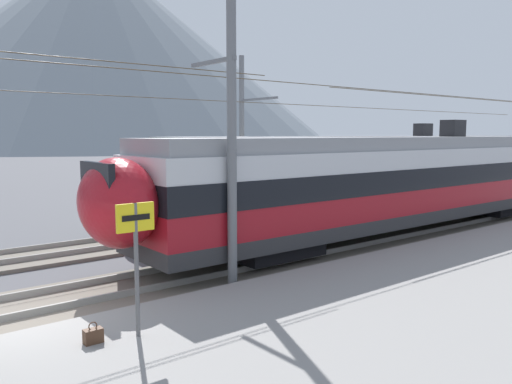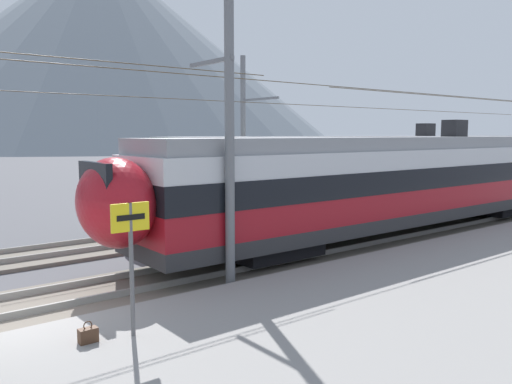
% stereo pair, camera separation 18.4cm
% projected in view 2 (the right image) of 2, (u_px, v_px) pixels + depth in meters
% --- Properties ---
extents(ground_plane, '(400.00, 400.00, 0.00)m').
position_uv_depth(ground_plane, '(10.00, 335.00, 10.22)').
color(ground_plane, '#4C4C51').
extents(train_near_platform, '(23.74, 2.98, 4.27)m').
position_uv_depth(train_near_platform, '(395.00, 180.00, 19.52)').
color(train_near_platform, '#2D2D30').
rests_on(train_near_platform, track_near).
extents(train_far_track, '(26.98, 2.88, 4.27)m').
position_uv_depth(train_far_track, '(374.00, 168.00, 26.61)').
color(train_far_track, '#2D2D30').
rests_on(train_far_track, track_far).
extents(catenary_mast_mid, '(42.04, 1.91, 7.88)m').
position_uv_depth(catenary_mast_mid, '(227.00, 129.00, 12.73)').
color(catenary_mast_mid, slate).
rests_on(catenary_mast_mid, ground).
extents(catenary_mast_far_side, '(42.04, 2.68, 7.56)m').
position_uv_depth(catenary_mast_far_side, '(245.00, 134.00, 24.04)').
color(catenary_mast_far_side, slate).
rests_on(catenary_mast_far_side, ground).
extents(platform_sign, '(0.70, 0.08, 2.40)m').
position_uv_depth(platform_sign, '(131.00, 239.00, 9.05)').
color(platform_sign, '#59595B').
rests_on(platform_sign, platform_slab).
extents(handbag_near_sign, '(0.32, 0.18, 0.38)m').
position_uv_depth(handbag_near_sign, '(88.00, 335.00, 8.92)').
color(handbag_near_sign, '#472D1E').
rests_on(handbag_near_sign, platform_slab).
extents(mountain_central_peak, '(143.81, 143.81, 59.52)m').
position_uv_depth(mountain_central_peak, '(101.00, 48.00, 156.44)').
color(mountain_central_peak, slate).
rests_on(mountain_central_peak, ground).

